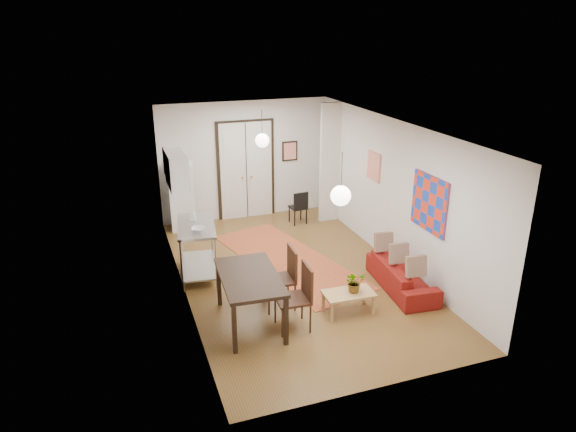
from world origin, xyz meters
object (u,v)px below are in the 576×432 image
object	(u,v)px
sofa	(402,276)
black_side_chair	(297,203)
dining_table	(250,281)
fridge	(182,196)
dining_chair_near	(277,271)
dining_chair_far	(290,290)
coffee_table	(349,295)
kitchen_counter	(197,242)

from	to	relation	value
sofa	black_side_chair	xyz separation A→B (m)	(-0.65, 3.84, 0.22)
dining_table	fridge	bearing A→B (deg)	94.88
black_side_chair	dining_table	bearing A→B (deg)	55.30
sofa	black_side_chair	size ratio (longest dim) A/B	2.15
dining_chair_near	dining_chair_far	distance (m)	0.70
dining_table	dining_chair_far	world-z (taller)	dining_chair_far
sofa	black_side_chair	distance (m)	3.90
coffee_table	dining_chair_far	size ratio (longest dim) A/B	0.80
sofa	fridge	bearing A→B (deg)	43.22
fridge	black_side_chair	distance (m)	2.75
coffee_table	kitchen_counter	bearing A→B (deg)	133.98
dining_table	dining_chair_near	bearing A→B (deg)	37.51
dining_chair_near	dining_chair_far	size ratio (longest dim) A/B	1.00
dining_chair_near	coffee_table	bearing A→B (deg)	60.20
black_side_chair	sofa	bearing A→B (deg)	94.31
coffee_table	fridge	xyz separation A→B (m)	(-2.03, 4.76, 0.48)
coffee_table	kitchen_counter	distance (m)	3.10
kitchen_counter	dining_chair_far	size ratio (longest dim) A/B	1.35
sofa	kitchen_counter	world-z (taller)	kitchen_counter
kitchen_counter	fridge	xyz separation A→B (m)	(0.10, 2.55, 0.10)
kitchen_counter	sofa	bearing A→B (deg)	-19.30
dining_chair_far	sofa	bearing A→B (deg)	104.41
sofa	fridge	size ratio (longest dim) A/B	1.10
sofa	dining_chair_far	distance (m)	2.42
sofa	kitchen_counter	size ratio (longest dim) A/B	1.22
fridge	sofa	bearing A→B (deg)	-44.36
dining_table	dining_chair_near	xyz separation A→B (m)	(0.60, 0.46, -0.15)
sofa	black_side_chair	world-z (taller)	black_side_chair
dining_table	dining_chair_near	size ratio (longest dim) A/B	1.51
dining_chair_near	black_side_chair	world-z (taller)	dining_chair_near
black_side_chair	coffee_table	bearing A→B (deg)	76.15
fridge	dining_chair_near	xyz separation A→B (m)	(0.99, -4.08, -0.18)
sofa	dining_chair_far	bearing A→B (deg)	106.77
sofa	kitchen_counter	xyz separation A→B (m)	(-3.43, 1.77, 0.45)
sofa	dining_table	distance (m)	3.00
fridge	dining_table	size ratio (longest dim) A/B	0.99
black_side_chair	dining_chair_far	bearing A→B (deg)	63.26
kitchen_counter	dining_table	xyz separation A→B (m)	(0.49, -2.00, 0.07)
fridge	dining_chair_far	size ratio (longest dim) A/B	1.50
coffee_table	black_side_chair	bearing A→B (deg)	81.38
coffee_table	kitchen_counter	world-z (taller)	kitchen_counter
dining_table	black_side_chair	xyz separation A→B (m)	(2.30, 4.06, -0.30)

